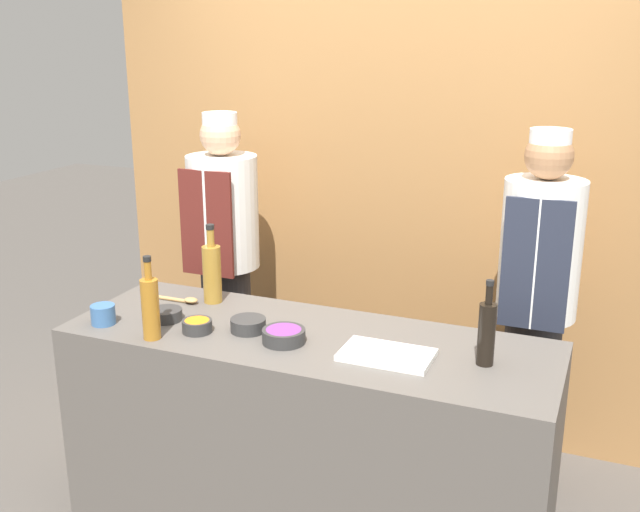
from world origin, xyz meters
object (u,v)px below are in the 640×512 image
(sauce_bowl_white, at_px, (166,314))
(bottle_vinegar, at_px, (212,272))
(sauce_bowl_brown, at_px, (248,324))
(bottle_amber, at_px, (150,307))
(bottle_soy, at_px, (487,332))
(wooden_spoon, at_px, (179,299))
(sauce_bowl_purple, at_px, (284,335))
(cutting_board, at_px, (387,355))
(chef_left, at_px, (225,266))
(chef_right, at_px, (536,306))
(sauce_bowl_orange, at_px, (197,325))
(cup_blue, at_px, (103,315))

(sauce_bowl_white, height_order, bottle_vinegar, bottle_vinegar)
(sauce_bowl_brown, relative_size, bottle_amber, 0.42)
(bottle_vinegar, distance_m, bottle_soy, 1.20)
(sauce_bowl_brown, relative_size, wooden_spoon, 0.53)
(sauce_bowl_purple, distance_m, bottle_amber, 0.51)
(sauce_bowl_white, bearing_deg, bottle_vinegar, 75.49)
(cutting_board, distance_m, wooden_spoon, 1.01)
(sauce_bowl_brown, bearing_deg, cutting_board, -2.95)
(chef_left, distance_m, chef_right, 1.51)
(sauce_bowl_white, height_order, chef_left, chef_left)
(bottle_soy, height_order, wooden_spoon, bottle_soy)
(sauce_bowl_brown, bearing_deg, bottle_amber, -146.31)
(sauce_bowl_white, height_order, sauce_bowl_orange, sauce_bowl_orange)
(bottle_soy, bearing_deg, bottle_amber, -168.30)
(cup_blue, bearing_deg, sauce_bowl_white, 31.87)
(sauce_bowl_brown, xyz_separation_m, sauce_bowl_orange, (-0.18, -0.08, -0.00))
(sauce_bowl_white, height_order, cutting_board, sauce_bowl_white)
(chef_right, bearing_deg, bottle_soy, -97.08)
(sauce_bowl_white, xyz_separation_m, sauce_bowl_purple, (0.53, -0.02, 0.00))
(sauce_bowl_orange, distance_m, bottle_amber, 0.20)
(sauce_bowl_orange, bearing_deg, bottle_soy, 6.93)
(cup_blue, bearing_deg, bottle_amber, -10.55)
(sauce_bowl_brown, relative_size, bottle_vinegar, 0.40)
(bottle_vinegar, xyz_separation_m, chef_right, (1.27, 0.52, -0.15))
(sauce_bowl_purple, xyz_separation_m, bottle_soy, (0.72, 0.09, 0.09))
(cutting_board, height_order, bottle_vinegar, bottle_vinegar)
(sauce_bowl_orange, distance_m, bottle_vinegar, 0.35)
(sauce_bowl_white, height_order, sauce_bowl_purple, sauce_bowl_purple)
(bottle_amber, xyz_separation_m, chef_right, (1.28, 0.95, -0.15))
(sauce_bowl_brown, height_order, chef_left, chef_left)
(bottle_soy, bearing_deg, chef_right, 82.92)
(bottle_amber, relative_size, chef_right, 0.19)
(sauce_bowl_brown, height_order, bottle_soy, bottle_soy)
(wooden_spoon, xyz_separation_m, chef_left, (-0.10, 0.58, -0.03))
(bottle_soy, distance_m, chef_right, 0.73)
(sauce_bowl_purple, relative_size, sauce_bowl_orange, 1.40)
(sauce_bowl_orange, xyz_separation_m, bottle_vinegar, (-0.11, 0.31, 0.11))
(wooden_spoon, height_order, chef_left, chef_left)
(sauce_bowl_white, bearing_deg, chef_right, 30.16)
(bottle_vinegar, xyz_separation_m, bottle_soy, (1.18, -0.18, -0.01))
(bottle_soy, xyz_separation_m, wooden_spoon, (-1.32, 0.12, -0.11))
(sauce_bowl_purple, height_order, chef_left, chef_left)
(sauce_bowl_orange, xyz_separation_m, cutting_board, (0.74, 0.05, -0.02))
(sauce_bowl_purple, distance_m, bottle_soy, 0.73)
(bottle_amber, distance_m, wooden_spoon, 0.41)
(bottle_soy, bearing_deg, bottle_vinegar, 171.20)
(sauce_bowl_purple, bearing_deg, sauce_bowl_brown, 164.61)
(sauce_bowl_orange, height_order, bottle_soy, bottle_soy)
(cutting_board, relative_size, chef_right, 0.20)
(bottle_vinegar, relative_size, cup_blue, 3.56)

